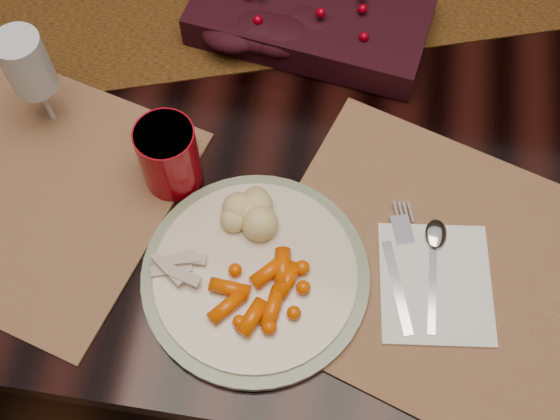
% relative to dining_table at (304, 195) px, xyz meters
% --- Properties ---
extents(floor, '(5.00, 5.00, 0.00)m').
position_rel_dining_table_xyz_m(floor, '(0.00, 0.00, -0.38)').
color(floor, black).
rests_on(floor, ground).
extents(dining_table, '(1.80, 1.00, 0.75)m').
position_rel_dining_table_xyz_m(dining_table, '(0.00, 0.00, 0.00)').
color(dining_table, black).
rests_on(dining_table, floor).
extents(centerpiece, '(0.36, 0.22, 0.07)m').
position_rel_dining_table_xyz_m(centerpiece, '(-0.01, 0.08, 0.41)').
color(centerpiece, black).
rests_on(centerpiece, table_runner).
extents(placemat_main, '(0.58, 0.50, 0.00)m').
position_rel_dining_table_xyz_m(placemat_main, '(0.24, -0.29, 0.38)').
color(placemat_main, brown).
rests_on(placemat_main, dining_table).
extents(dinner_plate, '(0.33, 0.33, 0.02)m').
position_rel_dining_table_xyz_m(dinner_plate, '(-0.03, -0.33, 0.39)').
color(dinner_plate, beige).
rests_on(dinner_plate, placemat_main).
extents(baby_carrots, '(0.15, 0.13, 0.02)m').
position_rel_dining_table_xyz_m(baby_carrots, '(-0.01, -0.35, 0.40)').
color(baby_carrots, '#E14E00').
rests_on(baby_carrots, dinner_plate).
extents(mashed_potatoes, '(0.09, 0.08, 0.04)m').
position_rel_dining_table_xyz_m(mashed_potatoes, '(-0.04, -0.25, 0.42)').
color(mashed_potatoes, '#EDDA83').
rests_on(mashed_potatoes, dinner_plate).
extents(turkey_shreds, '(0.08, 0.08, 0.02)m').
position_rel_dining_table_xyz_m(turkey_shreds, '(-0.12, -0.33, 0.40)').
color(turkey_shreds, '#CEAC9D').
rests_on(turkey_shreds, dinner_plate).
extents(napkin, '(0.15, 0.17, 0.01)m').
position_rel_dining_table_xyz_m(napkin, '(0.19, -0.30, 0.38)').
color(napkin, white).
rests_on(napkin, placemat_main).
extents(fork, '(0.07, 0.16, 0.00)m').
position_rel_dining_table_xyz_m(fork, '(0.15, -0.29, 0.39)').
color(fork, '#A7A8BB').
rests_on(fork, napkin).
extents(spoon, '(0.03, 0.14, 0.00)m').
position_rel_dining_table_xyz_m(spoon, '(0.19, -0.29, 0.39)').
color(spoon, '#B5B7D8').
rests_on(spoon, napkin).
extents(red_cup, '(0.08, 0.08, 0.10)m').
position_rel_dining_table_xyz_m(red_cup, '(-0.15, -0.20, 0.43)').
color(red_cup, '#940410').
rests_on(red_cup, placemat_main).
extents(wine_glass, '(0.07, 0.07, 0.16)m').
position_rel_dining_table_xyz_m(wine_glass, '(-0.34, -0.14, 0.46)').
color(wine_glass, silver).
rests_on(wine_glass, dining_table).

